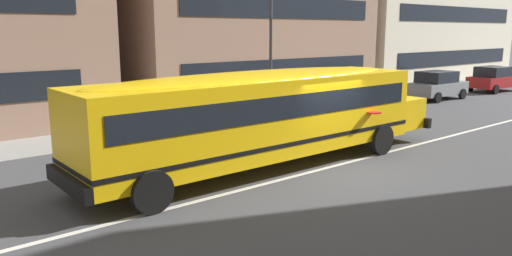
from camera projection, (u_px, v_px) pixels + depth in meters
The scene contains 7 objects.
ground_plane at pixel (331, 167), 14.40m from camera, with size 400.00×400.00×0.00m, color #424244.
sidewalk_far at pixel (184, 125), 20.70m from camera, with size 120.00×3.00×0.01m, color gray.
lane_centreline at pixel (331, 167), 14.40m from camera, with size 110.00×0.16×0.01m, color silver.
school_bus at pixel (266, 111), 14.07m from camera, with size 12.64×2.98×2.83m.
parked_car_grey_far_corner at pixel (437, 85), 28.33m from camera, with size 3.94×1.95×1.64m.
parked_car_red_under_tree at pixel (494, 79), 32.04m from camera, with size 3.99×2.06×1.64m.
street_lamp at pixel (271, 22), 21.99m from camera, with size 0.44×0.44×6.80m.
Camera 1 is at (-10.54, -9.32, 3.95)m, focal length 34.28 mm.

